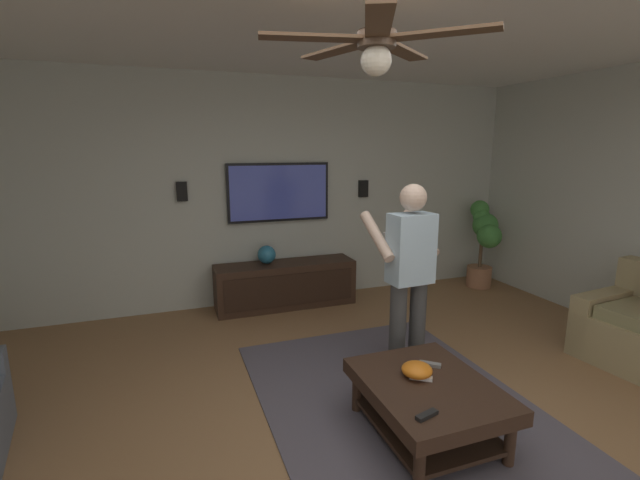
{
  "coord_description": "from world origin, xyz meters",
  "views": [
    {
      "loc": [
        -2.21,
        1.28,
        1.92
      ],
      "look_at": [
        1.16,
        0.07,
        1.16
      ],
      "focal_mm": 24.5,
      "sensor_mm": 36.0,
      "label": 1
    }
  ],
  "objects_px": {
    "wall_speaker_right": "(182,191)",
    "wall_speaker_left": "(363,189)",
    "ceiling_fan": "(375,45)",
    "vase_round": "(267,255)",
    "bowl": "(417,370)",
    "media_console": "(286,284)",
    "remote_grey": "(430,364)",
    "remote_white": "(421,378)",
    "remote_black": "(427,415)",
    "tv": "(279,192)",
    "potted_plant_tall": "(484,236)",
    "coffee_table": "(427,396)",
    "person_standing": "(409,269)"
  },
  "relations": [
    {
      "from": "person_standing",
      "to": "bowl",
      "type": "bearing_deg",
      "value": 150.72
    },
    {
      "from": "ceiling_fan",
      "to": "wall_speaker_right",
      "type": "bearing_deg",
      "value": 15.87
    },
    {
      "from": "tv",
      "to": "wall_speaker_left",
      "type": "xyz_separation_m",
      "value": [
        0.01,
        -1.15,
        0.01
      ]
    },
    {
      "from": "bowl",
      "to": "vase_round",
      "type": "relative_size",
      "value": 0.95
    },
    {
      "from": "vase_round",
      "to": "bowl",
      "type": "bearing_deg",
      "value": -171.34
    },
    {
      "from": "vase_round",
      "to": "wall_speaker_right",
      "type": "relative_size",
      "value": 1.0
    },
    {
      "from": "bowl",
      "to": "remote_black",
      "type": "height_order",
      "value": "bowl"
    },
    {
      "from": "bowl",
      "to": "tv",
      "type": "bearing_deg",
      "value": 3.86
    },
    {
      "from": "remote_white",
      "to": "bowl",
      "type": "bearing_deg",
      "value": -47.19
    },
    {
      "from": "media_console",
      "to": "ceiling_fan",
      "type": "distance_m",
      "value": 3.56
    },
    {
      "from": "wall_speaker_left",
      "to": "potted_plant_tall",
      "type": "bearing_deg",
      "value": -104.2
    },
    {
      "from": "bowl",
      "to": "remote_grey",
      "type": "distance_m",
      "value": 0.2
    },
    {
      "from": "ceiling_fan",
      "to": "remote_white",
      "type": "bearing_deg",
      "value": -74.95
    },
    {
      "from": "wall_speaker_left",
      "to": "bowl",
      "type": "bearing_deg",
      "value": 161.8
    },
    {
      "from": "coffee_table",
      "to": "remote_white",
      "type": "bearing_deg",
      "value": 27.94
    },
    {
      "from": "tv",
      "to": "potted_plant_tall",
      "type": "height_order",
      "value": "tv"
    },
    {
      "from": "person_standing",
      "to": "vase_round",
      "type": "distance_m",
      "value": 2.13
    },
    {
      "from": "bowl",
      "to": "ceiling_fan",
      "type": "relative_size",
      "value": 0.18
    },
    {
      "from": "remote_black",
      "to": "wall_speaker_left",
      "type": "xyz_separation_m",
      "value": [
        3.32,
        -1.15,
        0.98
      ]
    },
    {
      "from": "potted_plant_tall",
      "to": "ceiling_fan",
      "type": "height_order",
      "value": "ceiling_fan"
    },
    {
      "from": "person_standing",
      "to": "vase_round",
      "type": "bearing_deg",
      "value": 17.57
    },
    {
      "from": "ceiling_fan",
      "to": "vase_round",
      "type": "bearing_deg",
      "value": -0.96
    },
    {
      "from": "tv",
      "to": "vase_round",
      "type": "distance_m",
      "value": 0.78
    },
    {
      "from": "person_standing",
      "to": "remote_black",
      "type": "bearing_deg",
      "value": 151.03
    },
    {
      "from": "ceiling_fan",
      "to": "person_standing",
      "type": "bearing_deg",
      "value": -42.2
    },
    {
      "from": "remote_grey",
      "to": "wall_speaker_left",
      "type": "distance_m",
      "value": 3.07
    },
    {
      "from": "potted_plant_tall",
      "to": "remote_grey",
      "type": "distance_m",
      "value": 3.43
    },
    {
      "from": "remote_black",
      "to": "ceiling_fan",
      "type": "relative_size",
      "value": 0.13
    },
    {
      "from": "coffee_table",
      "to": "person_standing",
      "type": "xyz_separation_m",
      "value": [
        0.81,
        -0.32,
        0.64
      ]
    },
    {
      "from": "remote_grey",
      "to": "wall_speaker_left",
      "type": "relative_size",
      "value": 0.68
    },
    {
      "from": "wall_speaker_right",
      "to": "ceiling_fan",
      "type": "bearing_deg",
      "value": -164.13
    },
    {
      "from": "potted_plant_tall",
      "to": "ceiling_fan",
      "type": "distance_m",
      "value": 4.4
    },
    {
      "from": "media_console",
      "to": "tv",
      "type": "distance_m",
      "value": 1.14
    },
    {
      "from": "wall_speaker_left",
      "to": "wall_speaker_right",
      "type": "distance_m",
      "value": 2.28
    },
    {
      "from": "coffee_table",
      "to": "bowl",
      "type": "relative_size",
      "value": 4.79
    },
    {
      "from": "bowl",
      "to": "remote_black",
      "type": "xyz_separation_m",
      "value": [
        -0.42,
        0.19,
        -0.04
      ]
    },
    {
      "from": "vase_round",
      "to": "ceiling_fan",
      "type": "xyz_separation_m",
      "value": [
        -2.87,
        0.05,
        1.78
      ]
    },
    {
      "from": "person_standing",
      "to": "remote_grey",
      "type": "bearing_deg",
      "value": 160.46
    },
    {
      "from": "coffee_table",
      "to": "wall_speaker_left",
      "type": "relative_size",
      "value": 4.55
    },
    {
      "from": "remote_grey",
      "to": "ceiling_fan",
      "type": "height_order",
      "value": "ceiling_fan"
    },
    {
      "from": "remote_black",
      "to": "ceiling_fan",
      "type": "height_order",
      "value": "ceiling_fan"
    },
    {
      "from": "bowl",
      "to": "remote_white",
      "type": "height_order",
      "value": "bowl"
    },
    {
      "from": "person_standing",
      "to": "remote_white",
      "type": "bearing_deg",
      "value": 152.38
    },
    {
      "from": "wall_speaker_right",
      "to": "wall_speaker_left",
      "type": "bearing_deg",
      "value": -90.0
    },
    {
      "from": "remote_grey",
      "to": "ceiling_fan",
      "type": "xyz_separation_m",
      "value": [
        -0.26,
        0.63,
        2.02
      ]
    },
    {
      "from": "media_console",
      "to": "remote_black",
      "type": "bearing_deg",
      "value": 0.02
    },
    {
      "from": "potted_plant_tall",
      "to": "remote_black",
      "type": "height_order",
      "value": "potted_plant_tall"
    },
    {
      "from": "coffee_table",
      "to": "vase_round",
      "type": "distance_m",
      "value": 2.85
    },
    {
      "from": "remote_black",
      "to": "vase_round",
      "type": "xyz_separation_m",
      "value": [
        3.11,
        0.22,
        0.25
      ]
    },
    {
      "from": "coffee_table",
      "to": "potted_plant_tall",
      "type": "bearing_deg",
      "value": -45.11
    }
  ]
}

